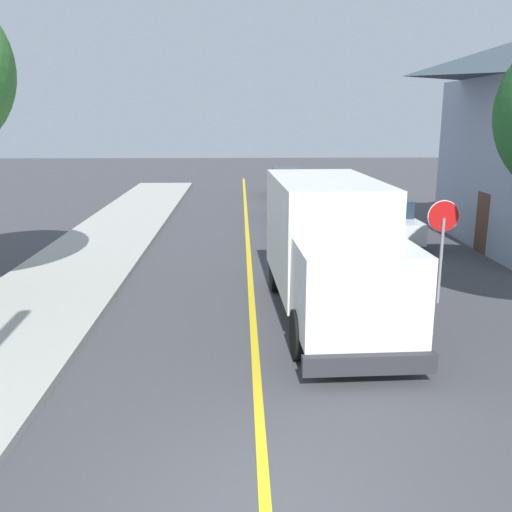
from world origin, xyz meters
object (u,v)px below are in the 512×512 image
Objects in this scene: parked_van_across at (384,221)px; box_truck at (329,243)px; parked_car_near at (303,226)px; parked_car_mid at (298,201)px; parked_car_far at (286,183)px; stop_sign at (443,232)px.

box_truck is at bearing -112.56° from parked_van_across.
parked_car_near and parked_car_mid have the same top height.
parked_van_across is (3.22, 0.95, 0.00)m from parked_car_near.
parked_car_mid is 7.29m from parked_car_far.
parked_car_mid and parked_van_across have the same top height.
stop_sign is (-0.42, -7.35, 1.06)m from parked_van_across.
parked_car_far is 13.04m from parked_van_across.
parked_car_near is 1.67× the size of stop_sign.
box_truck is at bearing -92.63° from parked_car_mid.
stop_sign reaches higher than parked_car_mid.
box_truck is 2.74× the size of stop_sign.
stop_sign reaches higher than parked_van_across.
parked_car_far is (0.03, 7.29, 0.00)m from parked_car_mid.
parked_car_near is 1.00× the size of parked_van_across.
parked_van_across is at bearing 16.50° from parked_car_near.
stop_sign is (2.80, -6.40, 1.06)m from parked_car_near.
stop_sign reaches higher than parked_car_far.
parked_car_near and parked_van_across have the same top height.
stop_sign is (2.31, -20.11, 1.06)m from parked_car_far.
stop_sign is at bearing -79.65° from parked_car_mid.
box_truck is 1.64× the size of parked_car_near.
parked_van_across is at bearing -77.91° from parked_car_far.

